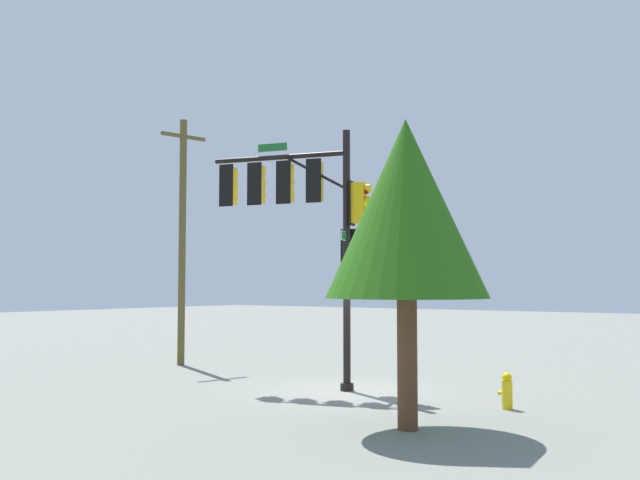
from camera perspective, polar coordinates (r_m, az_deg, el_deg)
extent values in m
plane|color=gray|center=(19.77, 2.15, -11.85)|extent=(120.00, 120.00, 0.00)
cylinder|color=black|center=(19.58, 2.13, -1.52)|extent=(0.20, 0.20, 7.09)
cylinder|color=black|center=(19.76, 2.15, -11.56)|extent=(0.36, 0.36, 0.20)
cylinder|color=black|center=(20.61, -3.26, 6.55)|extent=(3.92, 1.25, 0.14)
cylinder|color=black|center=(20.12, -0.36, 5.36)|extent=(1.81, 0.59, 1.07)
cube|color=gold|center=(20.07, -0.33, 4.65)|extent=(0.41, 0.44, 1.10)
cube|color=black|center=(19.89, -0.53, 4.73)|extent=(0.43, 0.16, 1.22)
sphere|color=maroon|center=(20.31, -0.13, 5.53)|extent=(0.22, 0.22, 0.22)
cylinder|color=gold|center=(20.38, -0.07, 5.64)|extent=(0.26, 0.20, 0.23)
sphere|color=#FFFC14|center=(20.26, -0.13, 4.58)|extent=(0.22, 0.22, 0.22)
cylinder|color=gold|center=(20.32, -0.07, 4.69)|extent=(0.26, 0.20, 0.23)
sphere|color=#0B621E|center=(20.22, -0.13, 3.62)|extent=(0.22, 0.22, 0.22)
cylinder|color=gold|center=(20.28, -0.07, 3.74)|extent=(0.26, 0.20, 0.23)
cube|color=gold|center=(20.41, -2.69, 4.52)|extent=(0.40, 0.43, 1.10)
cube|color=black|center=(20.23, -2.93, 4.60)|extent=(0.44, 0.15, 1.22)
sphere|color=maroon|center=(20.64, -2.46, 5.38)|extent=(0.22, 0.22, 0.22)
cylinder|color=gold|center=(20.70, -2.39, 5.50)|extent=(0.26, 0.19, 0.23)
sphere|color=#FFFC14|center=(20.59, -2.46, 4.45)|extent=(0.22, 0.22, 0.22)
cylinder|color=gold|center=(20.65, -2.39, 4.56)|extent=(0.26, 0.19, 0.23)
sphere|color=#0B621E|center=(20.54, -2.46, 3.51)|extent=(0.22, 0.22, 0.22)
cylinder|color=gold|center=(20.60, -2.39, 3.63)|extent=(0.26, 0.19, 0.23)
cube|color=gold|center=(20.77, -4.98, 4.39)|extent=(0.40, 0.43, 1.10)
cube|color=black|center=(20.60, -5.23, 4.46)|extent=(0.44, 0.15, 1.22)
sphere|color=maroon|center=(21.00, -4.73, 5.24)|extent=(0.22, 0.22, 0.22)
cylinder|color=gold|center=(21.06, -4.65, 5.35)|extent=(0.26, 0.19, 0.23)
sphere|color=#FFFC14|center=(20.95, -4.73, 4.32)|extent=(0.22, 0.22, 0.22)
cylinder|color=gold|center=(21.01, -4.66, 4.43)|extent=(0.26, 0.19, 0.23)
sphere|color=#0B621E|center=(20.91, -4.74, 3.40)|extent=(0.22, 0.22, 0.22)
cylinder|color=gold|center=(20.97, -4.66, 3.51)|extent=(0.26, 0.19, 0.23)
cube|color=yellow|center=(21.17, -7.18, 4.25)|extent=(0.40, 0.43, 1.10)
cube|color=black|center=(21.00, -7.45, 4.32)|extent=(0.44, 0.14, 1.22)
sphere|color=maroon|center=(21.39, -6.91, 5.09)|extent=(0.22, 0.22, 0.22)
cylinder|color=yellow|center=(21.45, -6.83, 5.20)|extent=(0.26, 0.19, 0.23)
sphere|color=#FFFC14|center=(21.34, -6.91, 4.19)|extent=(0.22, 0.22, 0.22)
cylinder|color=yellow|center=(21.40, -6.83, 4.30)|extent=(0.26, 0.19, 0.23)
sphere|color=#0B621E|center=(21.30, -6.92, 3.28)|extent=(0.22, 0.22, 0.22)
cylinder|color=yellow|center=(21.36, -6.84, 3.39)|extent=(0.26, 0.19, 0.23)
cube|color=#E8B40E|center=(19.59, 3.09, 2.95)|extent=(0.43, 0.41, 1.10)
cube|color=black|center=(19.65, 2.54, 2.93)|extent=(0.16, 0.43, 1.22)
sphere|color=maroon|center=(19.57, 3.65, 3.96)|extent=(0.22, 0.22, 0.22)
cylinder|color=#E8B40E|center=(19.56, 3.82, 4.11)|extent=(0.20, 0.26, 0.23)
sphere|color=#FFFC14|center=(19.53, 3.65, 2.97)|extent=(0.22, 0.22, 0.22)
cylinder|color=#E8B40E|center=(19.52, 3.82, 3.12)|extent=(0.20, 0.26, 0.23)
sphere|color=#0B621E|center=(19.49, 3.66, 1.98)|extent=(0.22, 0.22, 0.22)
cylinder|color=#E8B40E|center=(19.48, 3.83, 2.13)|extent=(0.20, 0.26, 0.23)
cube|color=yellow|center=(19.92, 2.45, -0.92)|extent=(0.41, 0.43, 1.10)
cube|color=black|center=(19.73, 2.27, -0.89)|extent=(0.43, 0.16, 1.22)
sphere|color=maroon|center=(20.13, 2.62, 0.03)|extent=(0.22, 0.22, 0.22)
cylinder|color=yellow|center=(20.19, 2.67, 0.16)|extent=(0.26, 0.20, 0.23)
sphere|color=#FFFC14|center=(20.11, 2.62, -0.94)|extent=(0.22, 0.22, 0.22)
cylinder|color=yellow|center=(20.17, 2.67, -0.81)|extent=(0.26, 0.20, 0.23)
sphere|color=#0B621E|center=(20.10, 2.62, -1.91)|extent=(0.22, 0.22, 0.22)
cylinder|color=yellow|center=(20.16, 2.68, -1.77)|extent=(0.26, 0.20, 0.23)
cube|color=white|center=(20.75, -3.78, 7.33)|extent=(0.91, 0.28, 0.26)
cube|color=#196928|center=(20.75, -3.78, 7.33)|extent=(0.87, 0.28, 0.22)
cube|color=white|center=(19.61, 2.13, 0.30)|extent=(0.28, 0.91, 0.26)
cube|color=#187A2D|center=(19.61, 2.13, 0.30)|extent=(0.28, 0.87, 0.22)
cylinder|color=brown|center=(26.29, -10.86, -0.10)|extent=(0.25, 0.25, 8.82)
cube|color=brown|center=(26.79, -10.76, 8.06)|extent=(0.46, 1.79, 0.12)
cylinder|color=yellow|center=(17.40, 14.61, -11.79)|extent=(0.24, 0.24, 0.65)
sphere|color=yellow|center=(17.35, 14.59, -10.50)|extent=(0.22, 0.22, 0.22)
cylinder|color=yellow|center=(17.45, 14.14, -11.66)|extent=(0.12, 0.10, 0.10)
cylinder|color=brown|center=(14.50, 6.93, -9.70)|extent=(0.40, 0.40, 2.58)
cone|color=#286415|center=(14.50, 6.84, 2.55)|extent=(3.25, 3.25, 3.61)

